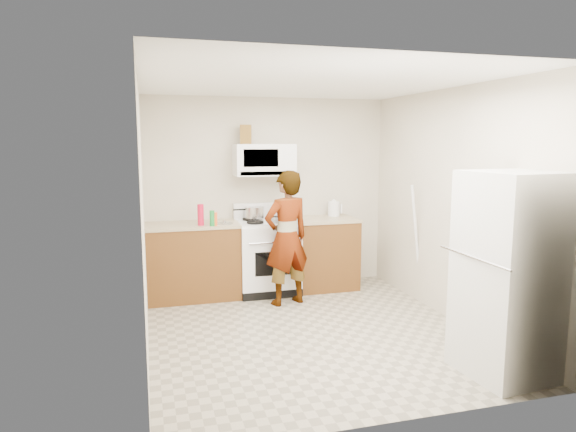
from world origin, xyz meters
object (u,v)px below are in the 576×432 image
object	(u,v)px
saucepan	(254,213)
gas_range	(267,255)
microwave	(264,160)
kettle	(334,209)
fridge	(511,275)
person	(287,238)

from	to	relation	value
saucepan	gas_range	bearing A→B (deg)	-49.80
microwave	kettle	distance (m)	1.18
fridge	person	bearing A→B (deg)	114.28
microwave	saucepan	bearing A→B (deg)	169.58
kettle	microwave	bearing A→B (deg)	157.82
gas_range	microwave	size ratio (longest dim) A/B	1.49
fridge	kettle	distance (m)	3.03
person	kettle	bearing A→B (deg)	-157.16
microwave	fridge	xyz separation A→B (m)	(1.40, -2.96, -0.85)
gas_range	fridge	world-z (taller)	fridge
person	fridge	size ratio (longest dim) A/B	0.94
kettle	fridge	bearing A→B (deg)	-106.03
person	saucepan	distance (m)	0.76
fridge	saucepan	size ratio (longest dim) A/B	6.77
gas_range	kettle	world-z (taller)	gas_range
microwave	fridge	distance (m)	3.38
gas_range	saucepan	bearing A→B (deg)	130.20
person	saucepan	xyz separation A→B (m)	(-0.24, 0.69, 0.22)
gas_range	saucepan	xyz separation A→B (m)	(-0.13, 0.15, 0.54)
gas_range	kettle	size ratio (longest dim) A/B	5.91
person	fridge	xyz separation A→B (m)	(1.28, -2.29, 0.05)
microwave	kettle	xyz separation A→B (m)	(0.97, 0.03, -0.67)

